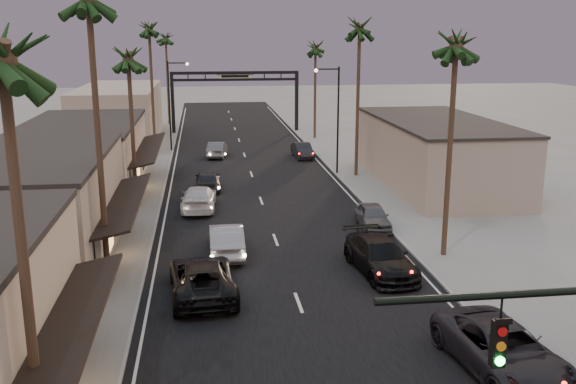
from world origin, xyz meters
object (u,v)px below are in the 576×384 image
object	(u,v)px
streetlight_right	(335,112)
streetlight_left	(172,98)
palm_far	(165,35)
curbside_black	(380,256)
palm_rc	(316,44)
palm_rb	(360,23)
curbside_near	(502,349)
palm_ra	(457,37)
oncoming_silver	(226,239)
oncoming_pickup	(202,278)
arch	(235,86)
palm_ld	(149,25)
palm_lc	(128,52)
palm_la	(0,41)

from	to	relation	value
streetlight_right	streetlight_left	distance (m)	18.99
streetlight_right	palm_far	world-z (taller)	palm_far
palm_far	curbside_black	world-z (taller)	palm_far
palm_rc	palm_far	xyz separation A→B (m)	(-16.90, 14.00, 0.97)
palm_rb	curbside_near	world-z (taller)	palm_rb
palm_ra	oncoming_silver	distance (m)	15.77
palm_rc	palm_far	distance (m)	21.97
streetlight_left	palm_far	world-z (taller)	palm_far
streetlight_right	oncoming_pickup	size ratio (longest dim) A/B	1.47
palm_far	streetlight_right	bearing A→B (deg)	-65.24
palm_ra	palm_far	world-z (taller)	same
streetlight_right	curbside_black	xyz separation A→B (m)	(-2.35, -22.86, -4.48)
arch	palm_ra	size ratio (longest dim) A/B	1.15
palm_rc	palm_far	bearing A→B (deg)	140.36
streetlight_right	palm_rc	world-z (taller)	palm_rc
palm_rb	oncoming_silver	xyz separation A→B (m)	(-11.51, -18.09, -11.57)
arch	palm_far	bearing A→B (deg)	136.05
curbside_near	arch	bearing A→B (deg)	89.48
arch	oncoming_pickup	world-z (taller)	arch
curbside_black	streetlight_left	bearing A→B (deg)	101.55
palm_rb	oncoming_pickup	size ratio (longest dim) A/B	2.32
palm_rb	palm_far	bearing A→B (deg)	116.43
palm_rb	curbside_black	world-z (taller)	palm_rb
palm_ra	curbside_near	xyz separation A→B (m)	(-2.40, -11.84, -10.58)
arch	curbside_near	size ratio (longest dim) A/B	2.45
palm_rb	oncoming_silver	bearing A→B (deg)	-122.46
palm_ld	curbside_near	distance (m)	46.77
streetlight_right	oncoming_silver	xyz separation A→B (m)	(-9.83, -19.09, -4.49)
streetlight_right	palm_lc	size ratio (longest dim) A/B	0.74
streetlight_left	palm_ra	bearing A→B (deg)	-65.46
palm_lc	palm_rb	xyz separation A→B (m)	(17.20, 8.00, 1.95)
curbside_near	palm_ld	bearing A→B (deg)	102.42
palm_ra	oncoming_pickup	distance (m)	17.01
streetlight_right	oncoming_pickup	world-z (taller)	streetlight_right
streetlight_right	palm_ld	world-z (taller)	palm_ld
palm_la	palm_ra	size ratio (longest dim) A/B	1.00
palm_far	curbside_near	distance (m)	68.24
streetlight_right	palm_rb	distance (m)	7.35
palm_far	oncoming_pickup	distance (m)	58.70
palm_ld	curbside_black	xyz separation A→B (m)	(13.17, -32.86, -11.57)
palm_rc	curbside_near	world-z (taller)	palm_rc
curbside_black	palm_ra	bearing A→B (deg)	18.61
palm_la	oncoming_silver	size ratio (longest dim) A/B	2.58
curbside_black	palm_far	bearing A→B (deg)	96.76
palm_rc	oncoming_silver	xyz separation A→B (m)	(-11.51, -38.09, -9.63)
streetlight_left	curbside_near	bearing A→B (deg)	-74.03
palm_rc	arch	bearing A→B (deg)	145.11
palm_ra	palm_far	bearing A→B (deg)	107.38
palm_rc	streetlight_left	bearing A→B (deg)	-158.86
streetlight_right	oncoming_silver	world-z (taller)	streetlight_right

